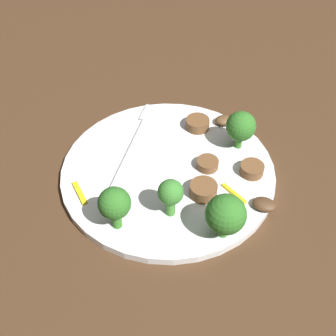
{
  "coord_description": "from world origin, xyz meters",
  "views": [
    {
      "loc": [
        -0.37,
        0.01,
        0.39
      ],
      "look_at": [
        0.0,
        0.0,
        0.01
      ],
      "focal_mm": 45.25,
      "sensor_mm": 36.0,
      "label": 1
    }
  ],
  "objects_px": {
    "pepper_strip_0": "(234,194)",
    "mushroom_3": "(224,120)",
    "broccoli_floret_3": "(115,204)",
    "sausage_slice_1": "(207,163)",
    "broccoli_floret_2": "(170,194)",
    "pepper_strip_1": "(80,193)",
    "broccoli_floret_1": "(226,215)",
    "broccoli_floret_0": "(241,127)",
    "sausage_slice_3": "(198,124)",
    "mushroom_0": "(264,204)",
    "fork": "(136,139)",
    "sausage_slice_0": "(203,190)",
    "plate": "(168,171)",
    "mushroom_1": "(112,196)",
    "sausage_slice_2": "(252,169)"
  },
  "relations": [
    {
      "from": "mushroom_0",
      "to": "sausage_slice_3",
      "type": "bearing_deg",
      "value": 23.65
    },
    {
      "from": "broccoli_floret_2",
      "to": "pepper_strip_0",
      "type": "relative_size",
      "value": 1.34
    },
    {
      "from": "fork",
      "to": "broccoli_floret_2",
      "type": "distance_m",
      "value": 0.14
    },
    {
      "from": "broccoli_floret_1",
      "to": "mushroom_3",
      "type": "relative_size",
      "value": 2.32
    },
    {
      "from": "broccoli_floret_0",
      "to": "sausage_slice_2",
      "type": "relative_size",
      "value": 1.84
    },
    {
      "from": "sausage_slice_3",
      "to": "mushroom_0",
      "type": "bearing_deg",
      "value": -156.35
    },
    {
      "from": "pepper_strip_1",
      "to": "pepper_strip_0",
      "type": "bearing_deg",
      "value": -92.68
    },
    {
      "from": "mushroom_1",
      "to": "pepper_strip_1",
      "type": "distance_m",
      "value": 0.04
    },
    {
      "from": "sausage_slice_1",
      "to": "pepper_strip_1",
      "type": "relative_size",
      "value": 0.74
    },
    {
      "from": "broccoli_floret_3",
      "to": "fork",
      "type": "bearing_deg",
      "value": -7.64
    },
    {
      "from": "plate",
      "to": "pepper_strip_1",
      "type": "bearing_deg",
      "value": 110.02
    },
    {
      "from": "broccoli_floret_0",
      "to": "sausage_slice_3",
      "type": "distance_m",
      "value": 0.07
    },
    {
      "from": "sausage_slice_0",
      "to": "pepper_strip_1",
      "type": "height_order",
      "value": "sausage_slice_0"
    },
    {
      "from": "broccoli_floret_0",
      "to": "mushroom_3",
      "type": "bearing_deg",
      "value": 14.62
    },
    {
      "from": "sausage_slice_1",
      "to": "pepper_strip_1",
      "type": "xyz_separation_m",
      "value": [
        -0.04,
        0.16,
        -0.0
      ]
    },
    {
      "from": "fork",
      "to": "broccoli_floret_2",
      "type": "bearing_deg",
      "value": -145.44
    },
    {
      "from": "pepper_strip_0",
      "to": "broccoli_floret_1",
      "type": "bearing_deg",
      "value": 159.78
    },
    {
      "from": "plate",
      "to": "broccoli_floret_1",
      "type": "distance_m",
      "value": 0.12
    },
    {
      "from": "mushroom_0",
      "to": "mushroom_3",
      "type": "height_order",
      "value": "same"
    },
    {
      "from": "broccoli_floret_3",
      "to": "mushroom_1",
      "type": "xyz_separation_m",
      "value": [
        0.04,
        0.01,
        -0.03
      ]
    },
    {
      "from": "plate",
      "to": "sausage_slice_0",
      "type": "height_order",
      "value": "sausage_slice_0"
    },
    {
      "from": "fork",
      "to": "sausage_slice_0",
      "type": "height_order",
      "value": "sausage_slice_0"
    },
    {
      "from": "plate",
      "to": "broccoli_floret_2",
      "type": "bearing_deg",
      "value": 179.08
    },
    {
      "from": "broccoli_floret_2",
      "to": "sausage_slice_0",
      "type": "xyz_separation_m",
      "value": [
        0.03,
        -0.04,
        -0.03
      ]
    },
    {
      "from": "mushroom_3",
      "to": "pepper_strip_1",
      "type": "xyz_separation_m",
      "value": [
        -0.12,
        0.19,
        -0.0
      ]
    },
    {
      "from": "fork",
      "to": "broccoli_floret_0",
      "type": "height_order",
      "value": "broccoli_floret_0"
    },
    {
      "from": "broccoli_floret_1",
      "to": "pepper_strip_1",
      "type": "height_order",
      "value": "broccoli_floret_1"
    },
    {
      "from": "plate",
      "to": "fork",
      "type": "distance_m",
      "value": 0.07
    },
    {
      "from": "broccoli_floret_0",
      "to": "pepper_strip_1",
      "type": "bearing_deg",
      "value": 110.58
    },
    {
      "from": "plate",
      "to": "sausage_slice_1",
      "type": "height_order",
      "value": "sausage_slice_1"
    },
    {
      "from": "fork",
      "to": "mushroom_0",
      "type": "relative_size",
      "value": 6.42
    },
    {
      "from": "fork",
      "to": "mushroom_0",
      "type": "distance_m",
      "value": 0.19
    },
    {
      "from": "fork",
      "to": "pepper_strip_1",
      "type": "height_order",
      "value": "same"
    },
    {
      "from": "plate",
      "to": "fork",
      "type": "xyz_separation_m",
      "value": [
        0.05,
        0.04,
        0.01
      ]
    },
    {
      "from": "broccoli_floret_0",
      "to": "pepper_strip_1",
      "type": "height_order",
      "value": "broccoli_floret_0"
    },
    {
      "from": "fork",
      "to": "pepper_strip_1",
      "type": "relative_size",
      "value": 4.72
    },
    {
      "from": "broccoli_floret_3",
      "to": "sausage_slice_1",
      "type": "bearing_deg",
      "value": -51.05
    },
    {
      "from": "sausage_slice_1",
      "to": "mushroom_1",
      "type": "xyz_separation_m",
      "value": [
        -0.05,
        0.12,
        -0.0
      ]
    },
    {
      "from": "broccoli_floret_2",
      "to": "pepper_strip_1",
      "type": "relative_size",
      "value": 1.35
    },
    {
      "from": "plate",
      "to": "sausage_slice_3",
      "type": "height_order",
      "value": "sausage_slice_3"
    },
    {
      "from": "plate",
      "to": "sausage_slice_1",
      "type": "distance_m",
      "value": 0.05
    },
    {
      "from": "sausage_slice_2",
      "to": "mushroom_3",
      "type": "height_order",
      "value": "sausage_slice_2"
    },
    {
      "from": "broccoli_floret_3",
      "to": "sausage_slice_2",
      "type": "distance_m",
      "value": 0.18
    },
    {
      "from": "broccoli_floret_3",
      "to": "sausage_slice_0",
      "type": "relative_size",
      "value": 1.71
    },
    {
      "from": "pepper_strip_0",
      "to": "mushroom_3",
      "type": "bearing_deg",
      "value": -2.24
    },
    {
      "from": "fork",
      "to": "broccoli_floret_0",
      "type": "distance_m",
      "value": 0.14
    },
    {
      "from": "broccoli_floret_3",
      "to": "mushroom_0",
      "type": "bearing_deg",
      "value": -83.53
    },
    {
      "from": "broccoli_floret_1",
      "to": "mushroom_3",
      "type": "xyz_separation_m",
      "value": [
        0.19,
        -0.03,
        -0.03
      ]
    },
    {
      "from": "mushroom_0",
      "to": "pepper_strip_1",
      "type": "xyz_separation_m",
      "value": [
        0.03,
        0.21,
        -0.0
      ]
    },
    {
      "from": "broccoli_floret_0",
      "to": "pepper_strip_0",
      "type": "distance_m",
      "value": 0.09
    }
  ]
}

